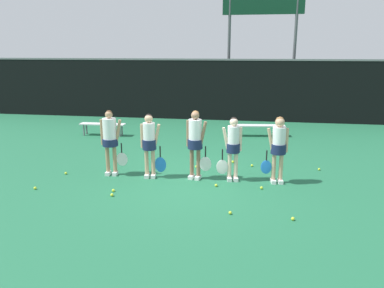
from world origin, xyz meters
name	(u,v)px	position (x,y,z in m)	size (l,w,h in m)	color
ground_plane	(191,179)	(0.00, 0.00, 0.00)	(140.00, 140.00, 0.00)	#216642
fence_windscreen	(220,90)	(0.00, 8.34, 1.42)	(60.00, 0.08, 2.82)	black
scoreboard	(263,10)	(1.83, 9.24, 4.95)	(3.67, 0.15, 6.33)	#515156
bench_courtside	(103,125)	(-4.16, 4.42, 0.40)	(1.76, 0.39, 0.46)	silver
bench_far	(259,126)	(1.79, 5.24, 0.38)	(1.98, 0.59, 0.43)	silver
player_0	(110,137)	(-2.12, 0.02, 1.02)	(0.69, 0.40, 1.73)	tan
player_1	(150,141)	(-1.06, -0.02, 0.98)	(0.64, 0.35, 1.67)	tan
player_2	(195,139)	(0.11, 0.06, 1.04)	(0.65, 0.38, 1.77)	#8C664C
player_3	(233,144)	(1.06, 0.08, 0.95)	(0.62, 0.34, 1.63)	beige
player_4	(278,144)	(2.16, 0.08, 1.00)	(0.64, 0.37, 1.67)	tan
tennis_ball_0	(35,188)	(-3.54, -1.31, 0.03)	(0.07, 0.07, 0.07)	#CCE033
tennis_ball_1	(261,188)	(1.79, -0.44, 0.03)	(0.07, 0.07, 0.07)	#CCE033
tennis_ball_2	(252,165)	(1.56, 1.32, 0.03)	(0.07, 0.07, 0.07)	#CCE033
tennis_ball_3	(196,167)	(0.01, 0.95, 0.04)	(0.07, 0.07, 0.07)	#CCE033
tennis_ball_4	(233,162)	(1.00, 1.58, 0.04)	(0.07, 0.07, 0.07)	#CCE033
tennis_ball_5	(66,173)	(-3.35, -0.16, 0.03)	(0.07, 0.07, 0.07)	#CCE033
tennis_ball_6	(230,213)	(1.13, -1.96, 0.03)	(0.07, 0.07, 0.07)	#CCE033
tennis_ball_7	(319,169)	(3.38, 1.26, 0.03)	(0.06, 0.06, 0.06)	#CCE033
tennis_ball_8	(113,190)	(-1.64, -1.16, 0.03)	(0.07, 0.07, 0.07)	#CCE033
tennis_ball_9	(293,219)	(2.36, -2.05, 0.03)	(0.07, 0.07, 0.07)	#CCE033
tennis_ball_10	(112,195)	(-1.58, -1.43, 0.04)	(0.07, 0.07, 0.07)	#CCE033
tennis_ball_11	(216,185)	(0.70, -0.44, 0.03)	(0.07, 0.07, 0.07)	#CCE033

